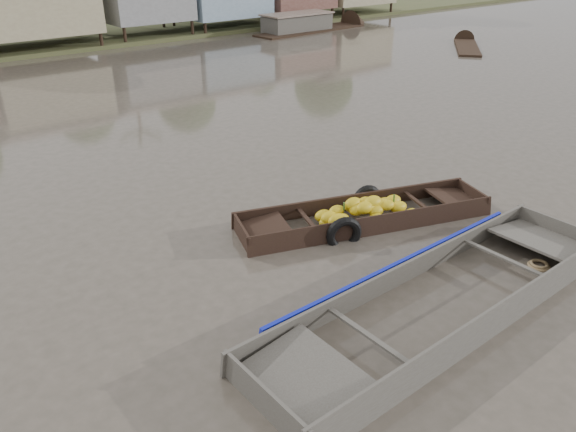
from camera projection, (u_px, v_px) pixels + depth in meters
ground at (355, 261)px, 12.09m from camera, size 120.00×120.00×0.00m
banana_boat at (362, 215)px, 13.64m from camera, size 6.48×3.51×0.90m
viewer_boat at (442, 304)px, 10.57m from camera, size 8.50×2.25×0.68m
distant_boats at (250, 38)px, 36.54m from camera, size 46.01×15.30×1.38m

